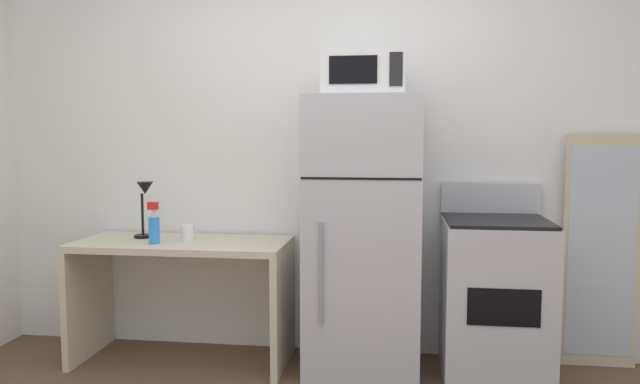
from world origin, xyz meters
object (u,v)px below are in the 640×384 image
(desk_lamp, at_px, (144,200))
(microwave, at_px, (364,73))
(desk, at_px, (183,276))
(coffee_mug, at_px, (188,233))
(leaning_mirror, at_px, (601,252))
(oven_range, at_px, (495,297))
(spray_bottle, at_px, (154,227))
(refrigerator, at_px, (363,236))

(desk_lamp, relative_size, microwave, 0.77)
(desk, distance_m, coffee_mug, 0.27)
(coffee_mug, xyz_separation_m, microwave, (1.07, -0.04, 0.95))
(microwave, height_order, leaning_mirror, microwave)
(oven_range, bearing_deg, coffee_mug, 179.33)
(oven_range, bearing_deg, leaning_mirror, 21.55)
(spray_bottle, distance_m, refrigerator, 1.24)
(refrigerator, height_order, oven_range, refrigerator)
(coffee_mug, height_order, refrigerator, refrigerator)
(refrigerator, xyz_separation_m, leaning_mirror, (1.40, 0.25, -0.11))
(spray_bottle, bearing_deg, coffee_mug, 39.70)
(spray_bottle, xyz_separation_m, leaning_mirror, (2.63, 0.37, -0.15))
(spray_bottle, bearing_deg, leaning_mirror, 7.94)
(microwave, bearing_deg, desk_lamp, 176.46)
(desk, relative_size, coffee_mug, 13.57)
(desk, relative_size, leaning_mirror, 0.92)
(leaning_mirror, bearing_deg, spray_bottle, -172.06)
(refrigerator, bearing_deg, microwave, -89.67)
(leaning_mirror, bearing_deg, oven_range, -158.45)
(desk, xyz_separation_m, refrigerator, (1.10, -0.00, 0.27))
(desk, relative_size, spray_bottle, 5.18)
(desk, bearing_deg, desk_lamp, 167.25)
(desk, bearing_deg, refrigerator, -0.21)
(desk_lamp, xyz_separation_m, refrigerator, (1.37, -0.06, -0.18))
(desk, bearing_deg, oven_range, -0.26)
(coffee_mug, distance_m, microwave, 1.43)
(desk, height_order, refrigerator, refrigerator)
(spray_bottle, height_order, coffee_mug, spray_bottle)
(coffee_mug, bearing_deg, desk_lamp, 171.07)
(oven_range, relative_size, leaning_mirror, 0.79)
(desk, bearing_deg, microwave, -1.31)
(desk, distance_m, microwave, 1.64)
(coffee_mug, bearing_deg, refrigerator, -0.91)
(microwave, height_order, oven_range, microwave)
(refrigerator, relative_size, microwave, 3.51)
(spray_bottle, relative_size, coffee_mug, 2.62)
(oven_range, bearing_deg, microwave, -178.73)
(spray_bottle, relative_size, microwave, 0.54)
(desk_lamp, bearing_deg, leaning_mirror, 3.88)
(desk, height_order, spray_bottle, spray_bottle)
(oven_range, bearing_deg, refrigerator, 179.66)
(spray_bottle, distance_m, coffee_mug, 0.21)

